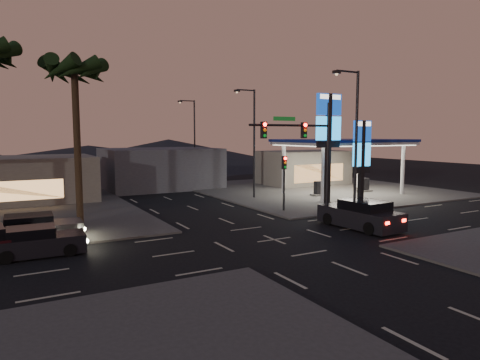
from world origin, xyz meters
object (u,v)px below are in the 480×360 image
pylon_sign_short (362,151)px  car_lane_a_front (36,242)px  gas_station (344,143)px  suv_station (361,215)px  pylon_sign_tall (329,128)px  car_lane_b_front (35,230)px  traffic_signal_mast (307,146)px

pylon_sign_short → car_lane_a_front: (-23.01, -1.57, -3.98)m
gas_station → suv_station: size_ratio=2.18×
pylon_sign_tall → car_lane_b_front: size_ratio=1.81×
pylon_sign_tall → suv_station: size_ratio=1.61×
pylon_sign_tall → traffic_signal_mast: (-4.74, -3.51, -1.17)m
pylon_sign_short → car_lane_b_front: pylon_sign_short is taller
pylon_sign_tall → traffic_signal_mast: bearing=-143.5°
suv_station → pylon_sign_short: bearing=45.8°
car_lane_a_front → car_lane_b_front: 2.73m
pylon_sign_tall → pylon_sign_short: size_ratio=1.29×
gas_station → traffic_signal_mast: 15.82m
traffic_signal_mast → car_lane_b_front: 16.72m
gas_station → suv_station: (-9.49, -12.12, -4.24)m
gas_station → pylon_sign_tall: size_ratio=1.36×
car_lane_b_front → pylon_sign_tall: bearing=-0.4°
car_lane_b_front → suv_station: suv_station is taller
pylon_sign_tall → suv_station: 8.15m
car_lane_a_front → suv_station: size_ratio=0.81×
car_lane_a_front → pylon_sign_tall: bearing=7.1°
car_lane_b_front → suv_station: bearing=-17.4°
gas_station → car_lane_b_front: size_ratio=2.45×
pylon_sign_short → gas_station: bearing=56.3°
traffic_signal_mast → car_lane_b_front: traffic_signal_mast is taller
gas_station → car_lane_a_front: bearing=-162.1°
pylon_sign_tall → traffic_signal_mast: 6.02m
car_lane_b_front → car_lane_a_front: bearing=-91.6°
car_lane_a_front → pylon_sign_short: bearing=3.9°
car_lane_a_front → gas_station: bearing=17.9°
gas_station → suv_station: 15.97m
gas_station → car_lane_b_front: bearing=-167.2°
suv_station → car_lane_b_front: bearing=162.6°
pylon_sign_short → traffic_signal_mast: 7.69m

